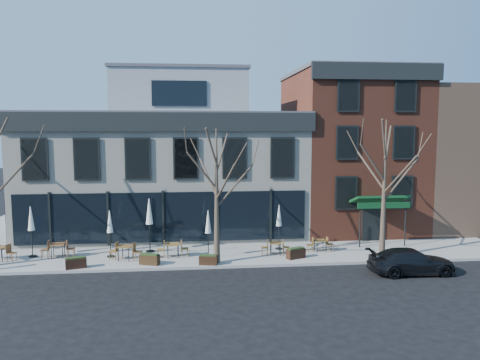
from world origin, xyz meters
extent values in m
plane|color=black|center=(0.00, 0.00, 0.00)|extent=(120.00, 120.00, 0.00)
cube|color=gray|center=(3.25, -2.15, 0.07)|extent=(33.50, 4.70, 0.15)
cube|color=gray|center=(-11.25, 6.00, 0.07)|extent=(4.50, 12.00, 0.15)
cube|color=silver|center=(0.00, 5.00, 4.00)|extent=(18.00, 10.00, 8.00)
cube|color=#47474C|center=(0.00, 5.00, 8.05)|extent=(18.30, 10.30, 0.30)
cube|color=black|center=(0.00, -0.12, 7.55)|extent=(18.30, 0.25, 1.10)
cube|color=black|center=(-9.12, 5.00, 7.55)|extent=(0.25, 10.30, 1.10)
cube|color=black|center=(0.00, -0.06, 1.90)|extent=(17.20, 0.12, 3.00)
cube|color=black|center=(-9.06, 4.00, 1.90)|extent=(0.12, 7.50, 3.00)
cube|color=gray|center=(1.00, 6.00, 9.60)|extent=(9.00, 6.50, 3.00)
cube|color=brown|center=(13.00, 5.00, 5.50)|extent=(8.00, 10.00, 11.00)
cube|color=#47474C|center=(13.00, 5.00, 11.05)|extent=(8.20, 10.20, 0.25)
cube|color=black|center=(13.00, -0.12, 10.60)|extent=(8.20, 0.25, 1.00)
cube|color=#0B3417|center=(13.00, -0.85, 2.90)|extent=(3.20, 1.66, 0.67)
cube|color=black|center=(13.00, -0.05, 1.25)|extent=(1.40, 0.10, 2.50)
cube|color=#8C664C|center=(23.00, 6.00, 5.00)|extent=(12.00, 12.00, 10.00)
cylinder|color=#382B21|center=(-7.43, -3.01, 4.68)|extent=(2.23, 0.50, 2.48)
cone|color=#382B21|center=(3.00, -3.90, 3.67)|extent=(0.34, 0.34, 7.04)
cylinder|color=#382B21|center=(3.95, -3.73, 4.18)|extent=(2.00, 0.46, 2.21)
cylinder|color=#382B21|center=(2.60, -3.04, 4.59)|extent=(0.93, 1.84, 1.91)
cylinder|color=#382B21|center=(2.25, -4.17, 5.04)|extent=(1.61, 0.68, 1.97)
cylinder|color=#382B21|center=(3.40, -4.76, 4.51)|extent=(0.93, 1.83, 2.03)
cone|color=#382B21|center=(12.00, -3.90, 3.89)|extent=(0.34, 0.34, 7.48)
cylinder|color=#382B21|center=(13.01, -3.72, 4.43)|extent=(2.12, 0.48, 2.35)
cylinder|color=#382B21|center=(11.57, -2.99, 4.86)|extent=(0.98, 1.94, 2.03)
cylinder|color=#382B21|center=(11.20, -4.19, 5.35)|extent=(1.71, 0.71, 2.09)
cylinder|color=#382B21|center=(12.42, -4.81, 4.78)|extent=(0.98, 1.94, 2.16)
imported|color=black|center=(12.52, -6.28, 0.62)|extent=(4.30, 1.77, 1.24)
cube|color=brown|center=(-8.44, -2.24, 0.86)|extent=(0.88, 0.88, 0.04)
cylinder|color=black|center=(-8.28, -2.59, 0.50)|extent=(0.04, 0.04, 0.70)
cylinder|color=black|center=(-8.59, -1.89, 0.50)|extent=(0.04, 0.04, 0.70)
cylinder|color=black|center=(-8.09, -2.08, 0.50)|extent=(0.04, 0.04, 0.70)
cube|color=brown|center=(-5.58, -2.03, 0.90)|extent=(0.77, 0.77, 0.04)
cylinder|color=black|center=(-5.85, -2.33, 0.52)|extent=(0.04, 0.04, 0.74)
cylinder|color=black|center=(-5.27, -2.29, 0.52)|extent=(0.04, 0.04, 0.74)
cylinder|color=black|center=(-5.89, -1.76, 0.52)|extent=(0.04, 0.04, 0.74)
cylinder|color=black|center=(-5.32, -1.72, 0.52)|extent=(0.04, 0.04, 0.74)
cube|color=brown|center=(-1.85, -2.90, 0.90)|extent=(0.88, 0.88, 0.04)
cylinder|color=black|center=(-2.20, -3.11, 0.52)|extent=(0.04, 0.04, 0.74)
cylinder|color=black|center=(-1.64, -3.25, 0.52)|extent=(0.04, 0.04, 0.74)
cylinder|color=black|center=(-2.06, -2.55, 0.52)|extent=(0.04, 0.04, 0.74)
cylinder|color=black|center=(-1.50, -2.69, 0.52)|extent=(0.04, 0.04, 0.74)
cube|color=brown|center=(0.66, -2.57, 0.88)|extent=(0.75, 0.75, 0.04)
cylinder|color=black|center=(0.40, -2.87, 0.51)|extent=(0.04, 0.04, 0.72)
cylinder|color=black|center=(0.95, -2.83, 0.51)|extent=(0.04, 0.04, 0.72)
cylinder|color=black|center=(0.36, -2.31, 0.51)|extent=(0.04, 0.04, 0.72)
cylinder|color=black|center=(0.91, -2.27, 0.51)|extent=(0.04, 0.04, 0.72)
cube|color=brown|center=(6.33, -2.68, 0.82)|extent=(0.71, 0.71, 0.04)
cylinder|color=black|center=(6.05, -2.91, 0.48)|extent=(0.04, 0.04, 0.66)
cylinder|color=black|center=(6.56, -2.96, 0.48)|extent=(0.04, 0.04, 0.66)
cylinder|color=black|center=(6.10, -2.40, 0.48)|extent=(0.04, 0.04, 0.66)
cylinder|color=black|center=(6.62, -2.45, 0.48)|extent=(0.04, 0.04, 0.66)
cube|color=brown|center=(9.00, -2.27, 0.80)|extent=(0.64, 0.64, 0.04)
cylinder|color=black|center=(8.76, -2.53, 0.47)|extent=(0.04, 0.04, 0.64)
cylinder|color=black|center=(9.26, -2.52, 0.47)|extent=(0.04, 0.04, 0.64)
cylinder|color=black|center=(8.74, -2.03, 0.47)|extent=(0.04, 0.04, 0.64)
cylinder|color=black|center=(9.24, -2.02, 0.47)|extent=(0.04, 0.04, 0.64)
cylinder|color=black|center=(-7.02, -1.72, 0.18)|extent=(0.45, 0.45, 0.06)
cylinder|color=black|center=(-7.02, -1.72, 1.27)|extent=(0.05, 0.05, 2.25)
cone|color=silver|center=(-7.02, -1.72, 2.29)|extent=(0.37, 0.37, 1.33)
cylinder|color=black|center=(-2.75, -2.19, 0.18)|extent=(0.41, 0.41, 0.06)
cylinder|color=black|center=(-2.75, -2.19, 1.19)|extent=(0.05, 0.05, 2.07)
cone|color=white|center=(-2.75, -2.19, 2.13)|extent=(0.34, 0.34, 1.23)
cylinder|color=black|center=(-0.69, -1.35, 0.18)|extent=(0.49, 0.49, 0.07)
cylinder|color=black|center=(-0.69, -1.35, 1.38)|extent=(0.06, 0.06, 2.46)
cone|color=white|center=(-0.69, -1.35, 2.50)|extent=(0.40, 0.40, 1.45)
cylinder|color=black|center=(2.58, -2.97, 0.18)|extent=(0.42, 0.42, 0.06)
cylinder|color=black|center=(2.58, -2.97, 1.20)|extent=(0.05, 0.05, 2.11)
cone|color=silver|center=(2.58, -2.97, 2.16)|extent=(0.34, 0.34, 1.25)
cylinder|color=black|center=(6.74, -1.51, 0.18)|extent=(0.42, 0.42, 0.06)
cylinder|color=black|center=(6.74, -1.51, 1.20)|extent=(0.05, 0.05, 2.10)
cone|color=#B9BEB1|center=(6.74, -1.51, 2.15)|extent=(0.34, 0.34, 1.24)
cube|color=black|center=(-4.14, -4.14, 0.40)|extent=(1.08, 0.68, 0.51)
cube|color=#1E3314|center=(-4.14, -4.14, 0.68)|extent=(0.96, 0.57, 0.08)
cube|color=#311F10|center=(-0.50, -3.86, 0.40)|extent=(1.09, 0.73, 0.51)
cube|color=#1E3314|center=(-0.50, -3.86, 0.68)|extent=(0.97, 0.62, 0.08)
cube|color=black|center=(2.53, -4.20, 0.38)|extent=(0.99, 0.54, 0.47)
cube|color=#1E3314|center=(2.53, -4.20, 0.64)|extent=(0.88, 0.45, 0.07)
cube|color=black|center=(7.31, -3.50, 0.41)|extent=(1.11, 0.78, 0.52)
cube|color=#1E3314|center=(7.31, -3.50, 0.69)|extent=(0.99, 0.67, 0.08)
camera|label=1|loc=(1.73, -27.83, 7.20)|focal=35.00mm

